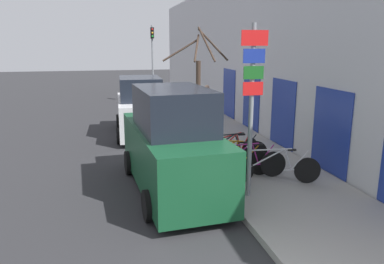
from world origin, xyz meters
name	(u,v)px	position (x,y,z in m)	size (l,w,h in m)	color
ground_plane	(148,137)	(0.00, 11.20, 0.00)	(80.00, 80.00, 0.00)	#28282B
sidewalk_curb	(195,119)	(2.60, 14.00, 0.07)	(3.20, 32.00, 0.15)	gray
building_facade	(232,51)	(4.35, 13.92, 3.22)	(0.23, 32.00, 6.50)	#BCBCC1
signpost	(252,102)	(1.49, 4.46, 2.33)	(0.60, 0.12, 3.83)	gray
bicycle_0	(274,168)	(2.41, 5.07, 0.54)	(2.26, 0.68, 0.91)	black
bicycle_1	(243,163)	(1.78, 5.58, 0.55)	(2.28, 0.44, 0.94)	black
bicycle_2	(227,158)	(1.54, 6.13, 0.54)	(2.08, 1.19, 0.91)	black
bicycle_3	(226,153)	(1.66, 6.57, 0.56)	(2.46, 0.44, 0.97)	black
bicycle_4	(231,151)	(1.87, 6.79, 0.53)	(2.08, 1.08, 0.89)	black
parked_car_0	(172,145)	(-0.08, 5.54, 1.16)	(2.15, 4.88, 2.57)	#144728
parked_car_1	(140,109)	(-0.23, 11.65, 1.05)	(2.05, 4.35, 2.31)	silver
pedestrian_near	(207,101)	(2.81, 12.69, 1.11)	(0.43, 0.37, 1.67)	#1E2338
street_tree	(199,90)	(1.59, 9.45, 2.02)	(2.32, 0.94, 3.97)	#3D2D23
traffic_light	(153,53)	(1.37, 19.64, 3.03)	(0.20, 0.30, 4.50)	gray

